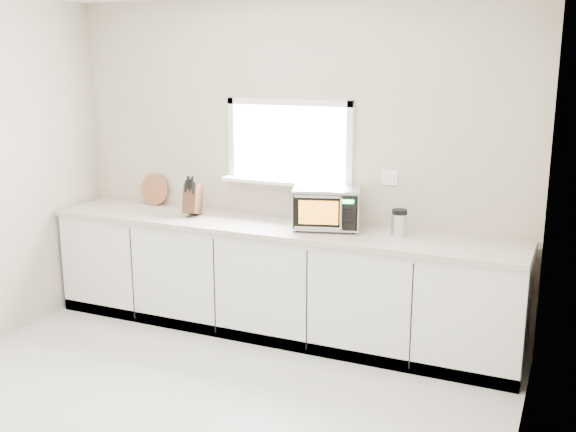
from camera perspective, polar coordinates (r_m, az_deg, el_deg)
The scene contains 7 objects.
back_wall at distance 5.57m, azimuth 0.18°, elevation 4.35°, with size 4.00×0.17×2.70m.
cabinets at distance 5.53m, azimuth -1.07°, elevation -5.59°, with size 3.92×0.60×0.88m, color white.
countertop at distance 5.39m, azimuth -1.14°, elevation -0.99°, with size 3.92×0.64×0.04m, color beige.
microwave at distance 5.27m, azimuth 3.34°, elevation 0.80°, with size 0.59×0.52×0.33m.
knife_block at distance 5.73m, azimuth -8.06°, elevation 1.49°, with size 0.16×0.26×0.35m.
cutting_board at distance 6.21m, azimuth -11.24°, elevation 2.20°, with size 0.28×0.28×0.02m, color #9E5C3D.
coffee_grinder at distance 5.12m, azimuth 9.40°, elevation -0.53°, with size 0.14×0.14×0.20m.
Camera 1 is at (2.21, -3.04, 2.23)m, focal length 42.00 mm.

